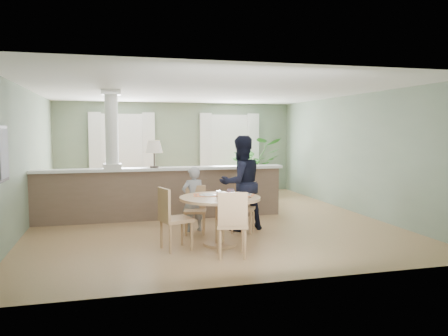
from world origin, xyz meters
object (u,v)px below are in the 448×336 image
object	(u,v)px
dining_table	(220,207)
chair_far_boy	(195,207)
sofa	(210,190)
man_person	(241,183)
chair_far_man	(244,204)
child_person	(193,199)
chair_near	(232,221)
houseplant	(254,166)
chair_side	(172,216)

from	to	relation	value
dining_table	chair_far_boy	world-z (taller)	dining_table
sofa	man_person	xyz separation A→B (m)	(-0.01, -2.68, 0.49)
man_person	chair_far_man	bearing A→B (deg)	80.52
sofa	chair_far_boy	world-z (taller)	chair_far_boy
sofa	man_person	bearing A→B (deg)	-74.82
man_person	sofa	bearing A→B (deg)	-104.71
child_person	chair_near	bearing A→B (deg)	86.15
dining_table	chair_near	size ratio (longest dim) A/B	1.33
child_person	man_person	bearing A→B (deg)	161.58
man_person	chair_near	bearing A→B (deg)	54.73
chair_far_man	chair_near	xyz separation A→B (m)	(-0.67, -1.57, 0.04)
chair_far_man	man_person	world-z (taller)	man_person
chair_near	child_person	bearing A→B (deg)	-71.83
sofa	houseplant	world-z (taller)	houseplant
sofa	chair_far_boy	bearing A→B (deg)	-92.78
chair_far_boy	chair_near	world-z (taller)	chair_near
child_person	sofa	bearing A→B (deg)	-120.66
chair_far_man	man_person	size ratio (longest dim) A/B	0.52
child_person	chair_side	bearing A→B (deg)	53.20
chair_far_boy	child_person	size ratio (longest dim) A/B	0.72
dining_table	chair_near	world-z (taller)	chair_near
houseplant	child_person	bearing A→B (deg)	-121.85
sofa	child_person	bearing A→B (deg)	-93.97
sofa	houseplant	size ratio (longest dim) A/B	1.66
chair_far_man	chair_near	world-z (taller)	chair_near
dining_table	chair_near	bearing A→B (deg)	-91.13
chair_far_man	dining_table	bearing A→B (deg)	-102.07
dining_table	chair_near	xyz separation A→B (m)	(-0.02, -0.77, -0.09)
child_person	man_person	distance (m)	0.95
chair_near	chair_side	distance (m)	1.03
chair_near	child_person	world-z (taller)	child_person
chair_near	chair_side	size ratio (longest dim) A/B	1.01
chair_far_man	sofa	bearing A→B (deg)	117.14
dining_table	chair_far_boy	bearing A→B (deg)	104.98
houseplant	man_person	bearing A→B (deg)	-111.69
man_person	child_person	bearing A→B (deg)	-21.61
chair_far_boy	houseplant	bearing A→B (deg)	73.34
chair_far_man	chair_near	bearing A→B (deg)	-85.95
man_person	chair_side	bearing A→B (deg)	21.89
dining_table	child_person	xyz separation A→B (m)	(-0.25, 1.07, -0.03)
child_person	man_person	xyz separation A→B (m)	(0.89, -0.11, 0.29)
chair_far_boy	child_person	xyz separation A→B (m)	(-0.01, 0.15, 0.13)
chair_near	houseplant	bearing A→B (deg)	-100.70
sofa	chair_near	distance (m)	4.46
child_person	man_person	size ratio (longest dim) A/B	0.68
sofa	man_person	world-z (taller)	man_person
sofa	houseplant	xyz separation A→B (m)	(1.70, 1.63, 0.43)
sofa	child_person	size ratio (longest dim) A/B	2.29
houseplant	chair_near	bearing A→B (deg)	-111.43
sofa	chair_far_boy	size ratio (longest dim) A/B	3.19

